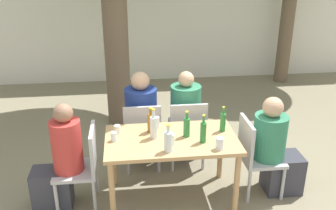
# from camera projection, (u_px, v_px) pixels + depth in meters

# --- Properties ---
(ground_plane) EXTENTS (30.00, 30.00, 0.00)m
(ground_plane) POSITION_uv_depth(u_px,v_px,m) (171.00, 197.00, 4.17)
(ground_plane) COLOR gray
(cafe_building_wall) EXTENTS (10.00, 0.08, 2.80)m
(cafe_building_wall) POSITION_uv_depth(u_px,v_px,m) (145.00, 12.00, 7.47)
(cafe_building_wall) COLOR white
(cafe_building_wall) RESTS_ON ground_plane
(dining_table_front) EXTENTS (1.38, 0.79, 0.74)m
(dining_table_front) POSITION_uv_depth(u_px,v_px,m) (171.00, 146.00, 3.93)
(dining_table_front) COLOR tan
(dining_table_front) RESTS_ON ground_plane
(patio_chair_0) EXTENTS (0.44, 0.44, 0.89)m
(patio_chair_0) POSITION_uv_depth(u_px,v_px,m) (84.00, 163.00, 3.88)
(patio_chair_0) COLOR #B2B2B7
(patio_chair_0) RESTS_ON ground_plane
(patio_chair_1) EXTENTS (0.44, 0.44, 0.89)m
(patio_chair_1) POSITION_uv_depth(u_px,v_px,m) (255.00, 153.00, 4.08)
(patio_chair_1) COLOR #B2B2B7
(patio_chair_1) RESTS_ON ground_plane
(patio_chair_2) EXTENTS (0.44, 0.44, 0.89)m
(patio_chair_2) POSITION_uv_depth(u_px,v_px,m) (142.00, 133.00, 4.53)
(patio_chair_2) COLOR #B2B2B7
(patio_chair_2) RESTS_ON ground_plane
(patio_chair_3) EXTENTS (0.44, 0.44, 0.89)m
(patio_chair_3) POSITION_uv_depth(u_px,v_px,m) (187.00, 130.00, 4.59)
(patio_chair_3) COLOR #B2B2B7
(patio_chair_3) RESTS_ON ground_plane
(person_seated_0) EXTENTS (0.55, 0.31, 1.18)m
(person_seated_0) POSITION_uv_depth(u_px,v_px,m) (60.00, 163.00, 3.85)
(person_seated_0) COLOR #383842
(person_seated_0) RESTS_ON ground_plane
(person_seated_1) EXTENTS (0.58, 0.36, 1.14)m
(person_seated_1) POSITION_uv_depth(u_px,v_px,m) (276.00, 151.00, 4.10)
(person_seated_1) COLOR #383842
(person_seated_1) RESTS_ON ground_plane
(person_seated_2) EXTENTS (0.39, 0.60, 1.23)m
(person_seated_2) POSITION_uv_depth(u_px,v_px,m) (141.00, 121.00, 4.71)
(person_seated_2) COLOR #383842
(person_seated_2) RESTS_ON ground_plane
(person_seated_3) EXTENTS (0.37, 0.59, 1.21)m
(person_seated_3) POSITION_uv_depth(u_px,v_px,m) (184.00, 119.00, 4.78)
(person_seated_3) COLOR #383842
(person_seated_3) RESTS_ON ground_plane
(water_bottle_0) EXTENTS (0.08, 0.08, 0.29)m
(water_bottle_0) POSITION_uv_depth(u_px,v_px,m) (168.00, 141.00, 3.60)
(water_bottle_0) COLOR silver
(water_bottle_0) RESTS_ON dining_table_front
(water_bottle_1) EXTENTS (0.08, 0.08, 0.33)m
(water_bottle_1) POSITION_uv_depth(u_px,v_px,m) (154.00, 127.00, 3.85)
(water_bottle_1) COLOR silver
(water_bottle_1) RESTS_ON dining_table_front
(green_bottle_2) EXTENTS (0.06, 0.06, 0.30)m
(green_bottle_2) POSITION_uv_depth(u_px,v_px,m) (203.00, 132.00, 3.77)
(green_bottle_2) COLOR #287A38
(green_bottle_2) RESTS_ON dining_table_front
(green_bottle_3) EXTENTS (0.06, 0.06, 0.28)m
(green_bottle_3) POSITION_uv_depth(u_px,v_px,m) (223.00, 122.00, 4.00)
(green_bottle_3) COLOR #287A38
(green_bottle_3) RESTS_ON dining_table_front
(amber_bottle_4) EXTENTS (0.08, 0.08, 0.28)m
(amber_bottle_4) POSITION_uv_depth(u_px,v_px,m) (151.00, 122.00, 3.99)
(amber_bottle_4) COLOR #9E661E
(amber_bottle_4) RESTS_ON dining_table_front
(green_bottle_5) EXTENTS (0.07, 0.07, 0.29)m
(green_bottle_5) POSITION_uv_depth(u_px,v_px,m) (187.00, 127.00, 3.89)
(green_bottle_5) COLOR #287A38
(green_bottle_5) RESTS_ON dining_table_front
(drinking_glass_0) EXTENTS (0.06, 0.06, 0.10)m
(drinking_glass_0) POSITION_uv_depth(u_px,v_px,m) (114.00, 137.00, 3.82)
(drinking_glass_0) COLOR white
(drinking_glass_0) RESTS_ON dining_table_front
(drinking_glass_1) EXTENTS (0.07, 0.07, 0.13)m
(drinking_glass_1) POSITION_uv_depth(u_px,v_px,m) (156.00, 122.00, 4.09)
(drinking_glass_1) COLOR white
(drinking_glass_1) RESTS_ON dining_table_front
(drinking_glass_2) EXTENTS (0.06, 0.06, 0.11)m
(drinking_glass_2) POSITION_uv_depth(u_px,v_px,m) (171.00, 140.00, 3.74)
(drinking_glass_2) COLOR silver
(drinking_glass_2) RESTS_ON dining_table_front
(drinking_glass_3) EXTENTS (0.08, 0.08, 0.12)m
(drinking_glass_3) POSITION_uv_depth(u_px,v_px,m) (220.00, 143.00, 3.65)
(drinking_glass_3) COLOR white
(drinking_glass_3) RESTS_ON dining_table_front
(drinking_glass_4) EXTENTS (0.07, 0.07, 0.09)m
(drinking_glass_4) POSITION_uv_depth(u_px,v_px,m) (117.00, 129.00, 3.98)
(drinking_glass_4) COLOR silver
(drinking_glass_4) RESTS_ON dining_table_front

